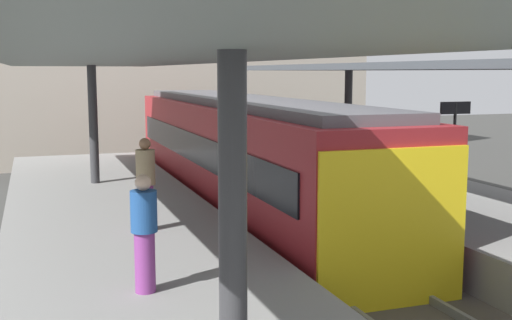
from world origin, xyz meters
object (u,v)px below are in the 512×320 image
Objects in this scene: commuter_train at (244,156)px; passenger_mid_platform at (146,183)px; platform_sign at (455,124)px; passenger_near_bench at (144,232)px.

commuter_train is 5.53m from passenger_mid_platform.
passenger_mid_platform is at bearing -165.77° from platform_sign.
commuter_train reaches higher than passenger_near_bench.
commuter_train is 5.61m from platform_sign.
passenger_near_bench is at bearing -99.95° from passenger_mid_platform.
passenger_near_bench is (-9.04, -5.56, -0.78)m from platform_sign.
passenger_mid_platform is (0.60, 3.42, 0.08)m from passenger_near_bench.
platform_sign reaches higher than passenger_near_bench.
passenger_near_bench is 0.92× the size of passenger_mid_platform.
platform_sign is 1.26× the size of passenger_mid_platform.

